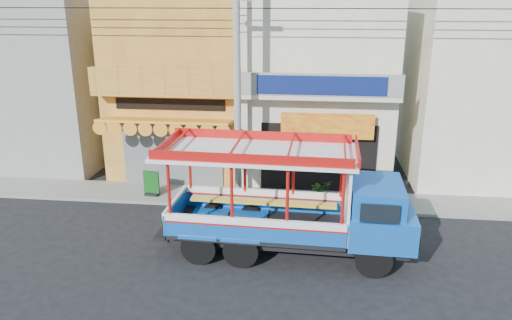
% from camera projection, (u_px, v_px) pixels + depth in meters
% --- Properties ---
extents(ground, '(90.00, 90.00, 0.00)m').
position_uv_depth(ground, '(254.00, 248.00, 16.04)').
color(ground, black).
rests_on(ground, ground).
extents(sidewalk, '(30.00, 2.00, 0.12)m').
position_uv_depth(sidewalk, '(266.00, 198.00, 19.79)').
color(sidewalk, slate).
rests_on(sidewalk, ground).
extents(shophouse_left, '(6.00, 7.50, 8.24)m').
position_uv_depth(shophouse_left, '(187.00, 79.00, 22.69)').
color(shophouse_left, '#B76D28').
rests_on(shophouse_left, ground).
extents(shophouse_right, '(6.00, 6.75, 8.24)m').
position_uv_depth(shophouse_right, '(320.00, 81.00, 22.05)').
color(shophouse_right, beige).
rests_on(shophouse_right, ground).
extents(party_pilaster, '(0.35, 0.30, 8.00)m').
position_uv_depth(party_pilaster, '(243.00, 95.00, 19.47)').
color(party_pilaster, beige).
rests_on(party_pilaster, ground).
extents(filler_building_left, '(6.00, 6.00, 7.60)m').
position_uv_depth(filler_building_left, '(43.00, 83.00, 23.57)').
color(filler_building_left, gray).
rests_on(filler_building_left, ground).
extents(filler_building_right, '(6.00, 6.00, 7.60)m').
position_uv_depth(filler_building_right, '(483.00, 91.00, 21.44)').
color(filler_building_right, beige).
rests_on(filler_building_right, ground).
extents(utility_pole, '(28.00, 0.26, 9.00)m').
position_uv_depth(utility_pole, '(241.00, 75.00, 17.67)').
color(utility_pole, gray).
rests_on(utility_pole, ground).
extents(songthaew_truck, '(7.78, 2.83, 3.59)m').
position_uv_depth(songthaew_truck, '(305.00, 203.00, 15.12)').
color(songthaew_truck, black).
rests_on(songthaew_truck, ground).
extents(green_sign, '(0.66, 0.39, 1.01)m').
position_uv_depth(green_sign, '(152.00, 185.00, 19.82)').
color(green_sign, black).
rests_on(green_sign, sidewalk).
extents(potted_plant_a, '(1.06, 1.02, 0.91)m').
position_uv_depth(potted_plant_a, '(320.00, 191.00, 19.17)').
color(potted_plant_a, '#2C651C').
rests_on(potted_plant_a, sidewalk).
extents(potted_plant_c, '(0.87, 0.87, 1.10)m').
position_uv_depth(potted_plant_c, '(370.00, 188.00, 19.20)').
color(potted_plant_c, '#2C651C').
rests_on(potted_plant_c, sidewalk).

